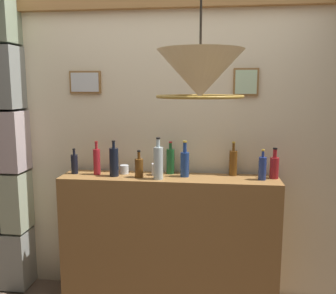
# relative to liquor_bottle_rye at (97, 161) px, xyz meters

# --- Properties ---
(panelled_rear_partition) EXTENTS (3.32, 0.15, 2.71)m
(panelled_rear_partition) POSITION_rel_liquor_bottle_rye_xyz_m (0.59, 0.23, 0.24)
(panelled_rear_partition) COLOR beige
(panelled_rear_partition) RESTS_ON ground
(stone_pillar) EXTENTS (0.41, 0.31, 2.64)m
(stone_pillar) POSITION_rel_liquor_bottle_rye_xyz_m (-0.86, 0.10, 0.14)
(stone_pillar) COLOR #999E96
(stone_pillar) RESTS_ON ground
(bar_shelf_unit) EXTENTS (1.74, 0.33, 1.08)m
(bar_shelf_unit) POSITION_rel_liquor_bottle_rye_xyz_m (0.59, -0.02, -0.65)
(bar_shelf_unit) COLOR olive
(bar_shelf_unit) RESTS_ON ground
(liquor_bottle_rye) EXTENTS (0.06, 0.06, 0.28)m
(liquor_bottle_rye) POSITION_rel_liquor_bottle_rye_xyz_m (0.00, 0.00, 0.00)
(liquor_bottle_rye) COLOR #A31E26
(liquor_bottle_rye) RESTS_ON bar_shelf_unit
(liquor_bottle_vermouth) EXTENTS (0.07, 0.07, 0.22)m
(liquor_bottle_vermouth) POSITION_rel_liquor_bottle_rye_xyz_m (0.36, -0.06, -0.03)
(liquor_bottle_vermouth) COLOR #5D3712
(liquor_bottle_vermouth) RESTS_ON bar_shelf_unit
(liquor_bottle_vodka) EXTENTS (0.07, 0.07, 0.27)m
(liquor_bottle_vodka) POSITION_rel_liquor_bottle_rye_xyz_m (0.59, 0.10, -0.00)
(liquor_bottle_vodka) COLOR #1A4D23
(liquor_bottle_vodka) RESTS_ON bar_shelf_unit
(liquor_bottle_sherry) EXTENTS (0.08, 0.08, 0.33)m
(liquor_bottle_sherry) POSITION_rel_liquor_bottle_rye_xyz_m (0.52, -0.09, 0.02)
(liquor_bottle_sherry) COLOR #ADBFC2
(liquor_bottle_sherry) RESTS_ON bar_shelf_unit
(liquor_bottle_whiskey) EXTENTS (0.07, 0.07, 0.24)m
(liquor_bottle_whiskey) POSITION_rel_liquor_bottle_rye_xyz_m (1.42, 0.04, -0.02)
(liquor_bottle_whiskey) COLOR maroon
(liquor_bottle_whiskey) RESTS_ON bar_shelf_unit
(liquor_bottle_gin) EXTENTS (0.06, 0.06, 0.21)m
(liquor_bottle_gin) POSITION_rel_liquor_bottle_rye_xyz_m (-0.19, 0.01, -0.03)
(liquor_bottle_gin) COLOR black
(liquor_bottle_gin) RESTS_ON bar_shelf_unit
(liquor_bottle_tequila) EXTENTS (0.06, 0.06, 0.28)m
(liquor_bottle_tequila) POSITION_rel_liquor_bottle_rye_xyz_m (1.10, 0.10, -0.00)
(liquor_bottle_tequila) COLOR brown
(liquor_bottle_tequila) RESTS_ON bar_shelf_unit
(liquor_bottle_port) EXTENTS (0.06, 0.06, 0.24)m
(liquor_bottle_port) POSITION_rel_liquor_bottle_rye_xyz_m (1.32, -0.02, -0.02)
(liquor_bottle_port) COLOR navy
(liquor_bottle_port) RESTS_ON bar_shelf_unit
(liquor_bottle_brandy) EXTENTS (0.07, 0.07, 0.29)m
(liquor_bottle_brandy) POSITION_rel_liquor_bottle_rye_xyz_m (0.16, -0.04, 0.01)
(liquor_bottle_brandy) COLOR black
(liquor_bottle_brandy) RESTS_ON bar_shelf_unit
(liquor_bottle_scotch) EXTENTS (0.07, 0.07, 0.29)m
(liquor_bottle_scotch) POSITION_rel_liquor_bottle_rye_xyz_m (0.72, 0.01, -0.00)
(liquor_bottle_scotch) COLOR navy
(liquor_bottle_scotch) RESTS_ON bar_shelf_unit
(glass_tumbler_rocks) EXTENTS (0.07, 0.07, 0.07)m
(glass_tumbler_rocks) POSITION_rel_liquor_bottle_rye_xyz_m (0.22, 0.05, -0.08)
(glass_tumbler_rocks) COLOR silver
(glass_tumbler_rocks) RESTS_ON bar_shelf_unit
(glass_tumbler_highball) EXTENTS (0.08, 0.08, 0.09)m
(glass_tumbler_highball) POSITION_rel_liquor_bottle_rye_xyz_m (0.48, 0.04, -0.06)
(glass_tumbler_highball) COLOR silver
(glass_tumbler_highball) RESTS_ON bar_shelf_unit
(pendant_lamp) EXTENTS (0.44, 0.44, 0.60)m
(pendant_lamp) POSITION_rel_liquor_bottle_rye_xyz_m (0.86, -0.97, 0.65)
(pendant_lamp) COLOR beige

